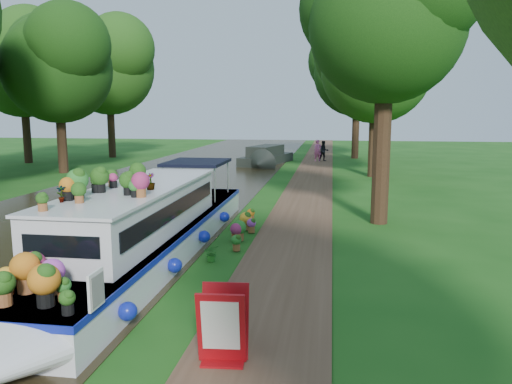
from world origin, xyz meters
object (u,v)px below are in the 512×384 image
object	(u,v)px
pedestrian_pink	(318,150)
pedestrian_dark	(324,151)
second_boat	(266,157)
sandwich_board	(223,329)
plant_boat	(140,229)

from	to	relation	value
pedestrian_pink	pedestrian_dark	size ratio (longest dim) A/B	1.05
pedestrian_pink	pedestrian_dark	bearing A→B (deg)	-0.90
second_boat	pedestrian_dark	size ratio (longest dim) A/B	4.71
second_boat	sandwich_board	bearing A→B (deg)	-69.32
plant_boat	second_boat	distance (m)	22.82
pedestrian_pink	sandwich_board	bearing A→B (deg)	-104.46
plant_boat	pedestrian_dark	world-z (taller)	plant_boat
sandwich_board	pedestrian_pink	world-z (taller)	pedestrian_pink
sandwich_board	plant_boat	bearing A→B (deg)	119.57
plant_boat	sandwich_board	distance (m)	5.33
pedestrian_pink	pedestrian_dark	world-z (taller)	pedestrian_pink
plant_boat	pedestrian_pink	world-z (taller)	plant_boat
plant_boat	sandwich_board	bearing A→B (deg)	-55.79
sandwich_board	second_boat	bearing A→B (deg)	91.63
second_boat	pedestrian_pink	size ratio (longest dim) A/B	4.48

